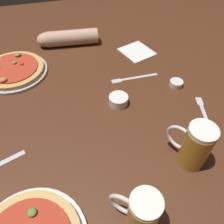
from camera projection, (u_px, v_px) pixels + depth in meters
ground_plane at (112, 118)px, 0.92m from camera, size 2.40×2.40×0.03m
pizza_plate_far at (13, 70)px, 1.08m from camera, size 0.31×0.31×0.05m
beer_mug_dark at (195, 146)px, 0.71m from camera, size 0.11×0.14×0.17m
beer_mug_amber at (142, 213)px, 0.58m from camera, size 0.12×0.11×0.16m
ramekin_sauce at (118, 100)px, 0.94m from camera, size 0.08×0.08×0.04m
ramekin_butter at (176, 83)px, 1.02m from camera, size 0.06×0.06×0.03m
napkin_folded at (137, 51)px, 1.21m from camera, size 0.19×0.20×0.01m
fork_left at (134, 78)px, 1.06m from camera, size 0.22×0.03×0.01m
fork_spare at (205, 115)px, 0.91m from camera, size 0.07×0.21×0.01m
diner_arm at (66, 38)px, 1.23m from camera, size 0.33×0.11×0.08m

